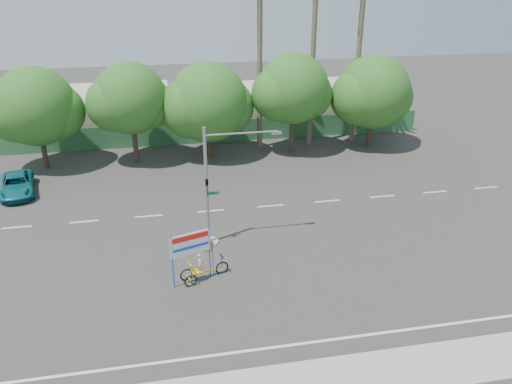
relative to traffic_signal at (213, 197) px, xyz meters
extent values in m
plane|color=#33302D|center=(2.20, -3.98, -2.92)|extent=(120.00, 120.00, 0.00)
cube|color=#336B3D|center=(2.20, 17.52, -1.92)|extent=(38.00, 0.08, 2.00)
cube|color=beige|center=(-7.80, 22.02, -0.92)|extent=(12.00, 8.00, 4.00)
cube|color=beige|center=(10.20, 22.02, -1.12)|extent=(14.00, 8.00, 3.60)
cylinder|color=#473828|center=(-11.80, 14.02, -1.16)|extent=(0.40, 0.40, 3.52)
sphere|color=#1C591A|center=(-11.80, 14.02, 2.04)|extent=(6.00, 6.00, 6.00)
sphere|color=#1C591A|center=(-10.45, 14.32, 1.48)|extent=(4.32, 4.32, 4.32)
sphere|color=#1C591A|center=(-13.15, 13.77, 1.72)|extent=(4.56, 4.56, 4.56)
cylinder|color=#473828|center=(-4.80, 14.02, -1.05)|extent=(0.40, 0.40, 3.74)
sphere|color=#1C591A|center=(-4.80, 14.02, 2.35)|extent=(5.60, 5.60, 5.60)
sphere|color=#1C591A|center=(-3.54, 14.32, 1.76)|extent=(4.03, 4.03, 4.03)
sphere|color=#1C591A|center=(-6.06, 13.77, 2.01)|extent=(4.26, 4.26, 4.26)
cylinder|color=#473828|center=(1.20, 14.02, -1.27)|extent=(0.40, 0.40, 3.30)
sphere|color=#1C591A|center=(1.20, 14.02, 1.73)|extent=(6.40, 6.40, 6.40)
sphere|color=#1C591A|center=(2.64, 14.32, 1.21)|extent=(4.61, 4.61, 4.61)
sphere|color=#1C591A|center=(-0.24, 13.77, 1.43)|extent=(4.86, 4.86, 4.86)
cylinder|color=#473828|center=(8.20, 14.02, -0.98)|extent=(0.40, 0.40, 3.87)
sphere|color=#1C591A|center=(8.20, 14.02, 2.54)|extent=(5.80, 5.80, 5.80)
sphere|color=#1C591A|center=(9.50, 14.32, 1.92)|extent=(4.18, 4.18, 4.18)
sphere|color=#1C591A|center=(6.89, 13.77, 2.19)|extent=(4.41, 4.41, 4.41)
cylinder|color=#473828|center=(15.20, 14.02, -1.20)|extent=(0.40, 0.40, 3.43)
sphere|color=#1C591A|center=(15.20, 14.02, 1.92)|extent=(6.20, 6.20, 6.20)
sphere|color=#1C591A|center=(16.59, 14.32, 1.37)|extent=(4.46, 4.46, 4.46)
sphere|color=#1C591A|center=(13.80, 13.77, 1.61)|extent=(4.71, 4.71, 4.71)
cylinder|color=#70604C|center=(10.20, 15.52, 5.58)|extent=(0.44, 0.44, 17.00)
cylinder|color=#70604C|center=(14.20, 15.52, 4.58)|extent=(0.44, 0.44, 15.00)
cylinder|color=#70604C|center=(5.70, 15.52, 4.08)|extent=(0.44, 0.44, 14.00)
cylinder|color=gray|center=(-0.30, 0.02, -2.87)|extent=(1.10, 1.10, 0.10)
cylinder|color=gray|center=(-0.30, 0.02, 0.58)|extent=(0.18, 0.18, 7.00)
cylinder|color=gray|center=(1.70, 0.02, 3.63)|extent=(4.00, 0.10, 0.10)
cube|color=gray|center=(3.60, 0.02, 3.53)|extent=(0.55, 0.20, 0.12)
imported|color=black|center=(-0.30, -0.20, 0.68)|extent=(0.16, 0.20, 1.00)
cube|color=#14662D|center=(0.05, 0.02, 0.23)|extent=(0.70, 0.04, 0.18)
torus|color=black|center=(0.04, -3.25, -2.59)|extent=(0.73, 0.30, 0.74)
torus|color=black|center=(-1.82, -3.52, -2.61)|extent=(0.68, 0.28, 0.69)
torus|color=black|center=(-1.64, -4.10, -2.61)|extent=(0.68, 0.28, 0.69)
cube|color=yellow|center=(-0.84, -3.53, -2.53)|extent=(1.79, 0.62, 0.07)
cube|color=yellow|center=(-1.73, -3.81, -2.59)|extent=(0.26, 0.65, 0.05)
cube|color=yellow|center=(-1.26, -3.66, -2.37)|extent=(0.66, 0.60, 0.07)
cube|color=yellow|center=(-1.54, -3.75, -2.07)|extent=(0.37, 0.51, 0.59)
cylinder|color=black|center=(0.04, -3.25, -2.15)|extent=(0.04, 0.04, 0.60)
cube|color=black|center=(0.04, -3.25, -1.86)|extent=(0.19, 0.48, 0.04)
imported|color=#CCB284|center=(-1.11, -3.61, -1.96)|extent=(0.40, 0.50, 1.18)
cylinder|color=blue|center=(-2.46, -4.04, -1.44)|extent=(0.08, 0.08, 2.95)
cylinder|color=blue|center=(-0.58, -3.45, -1.44)|extent=(0.08, 0.08, 2.95)
cube|color=white|center=(-1.52, -3.74, -0.68)|extent=(2.00, 0.67, 1.20)
cube|color=red|center=(-1.51, -3.78, -0.29)|extent=(1.78, 0.57, 0.28)
cube|color=blue|center=(-1.51, -3.78, -0.84)|extent=(1.78, 0.57, 0.15)
cylinder|color=black|center=(-0.43, -3.40, -1.77)|extent=(0.03, 0.03, 2.30)
cube|color=red|center=(-0.79, -3.51, -1.06)|extent=(0.93, 0.31, 0.72)
imported|color=#106771|center=(-12.88, 9.27, -2.26)|extent=(3.06, 5.06, 1.31)
camera|label=1|loc=(-2.26, -25.18, 12.03)|focal=35.00mm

